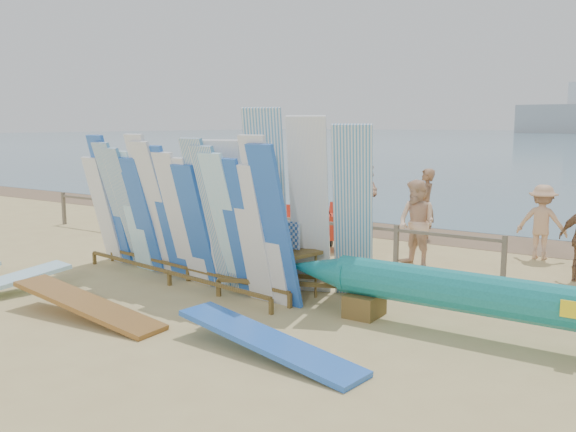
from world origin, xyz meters
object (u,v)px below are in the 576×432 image
Objects in this scene: flat_board_c at (88,318)px; beachgoer_9 at (542,222)px; main_surfboard_rack at (178,217)px; side_surfboard_rack at (289,213)px; beachgoer_5 at (364,193)px; beach_chair_left at (293,233)px; outrigger_canoe at (480,297)px; beachgoer_0 at (166,192)px; beachgoer_8 at (417,224)px; flat_board_d at (268,355)px; beachgoer_4 at (209,202)px; beachgoer_7 at (425,205)px; vendor_table at (289,271)px; beach_chair_right at (278,231)px; beachgoer_2 at (241,201)px; beachgoer_6 at (314,206)px; beachgoer_11 at (187,188)px; stroller at (335,231)px.

beachgoer_9 reaches higher than flat_board_c.
side_surfboard_rack is at bearing 19.40° from main_surfboard_rack.
side_surfboard_rack is 1.66× the size of beachgoer_5.
main_surfboard_rack is 4.28m from beach_chair_left.
beachgoer_0 is at bearing 155.31° from outrigger_canoe.
side_surfboard_rack is at bearing -30.67° from beach_chair_left.
beachgoer_8 is at bearing 123.55° from outrigger_canoe.
main_surfboard_rack is 1.95× the size of flat_board_d.
beachgoer_5 is 1.09× the size of beachgoer_0.
beach_chair_left is 2.49m from beachgoer_4.
beachgoer_4 is (-2.71, 3.97, -0.35)m from main_surfboard_rack.
beachgoer_7 reaches higher than beachgoer_8.
beachgoer_4 reaches higher than outrigger_canoe.
vendor_table is 0.46× the size of flat_board_c.
beach_chair_right is at bearing -71.93° from beachgoer_5.
flat_board_c is at bearing -110.23° from vendor_table.
beachgoer_2 is 1.01× the size of beachgoer_9.
beachgoer_8 is at bearing 51.69° from side_surfboard_rack.
beachgoer_8 is 3.13m from beachgoer_6.
outrigger_canoe is 2.28× the size of flat_board_d.
beachgoer_8 reaches higher than outrigger_canoe.
beachgoer_11 is 1.04× the size of beachgoer_7.
beachgoer_6 is (-0.22, 6.74, 0.87)m from flat_board_c.
beach_chair_right is at bearing -76.93° from beachgoer_4.
beach_chair_left is 3.27m from beachgoer_7.
beachgoer_0 reaches higher than stroller.
beachgoer_9 is 2.82m from beachgoer_7.
beachgoer_9 reaches higher than flat_board_d.
flat_board_d is at bearing 134.70° from beachgoer_11.
beachgoer_9 is 0.91× the size of beachgoer_8.
beachgoer_4 is at bearing -97.47° from beachgoer_5.
outrigger_canoe is 3.38× the size of beachgoer_11.
beachgoer_9 is (2.85, 5.22, -0.61)m from side_surfboard_rack.
outrigger_canoe is at bearing -53.66° from stroller.
flat_board_d is at bearing -70.51° from beachgoer_0.
main_surfboard_rack is at bearing -37.45° from beachgoer_2.
beachgoer_7 is (1.29, 2.16, 0.45)m from stroller.
outrigger_canoe is 3.95× the size of beachgoer_9.
beach_chair_right is 0.55× the size of beachgoer_9.
main_surfboard_rack is 3.34× the size of beachgoer_2.
vendor_table reaches higher than outrigger_canoe.
beachgoer_0 is 2.72m from beachgoer_4.
main_surfboard_rack reaches higher than beachgoer_4.
beachgoer_4 is (-2.41, -0.20, 0.58)m from beach_chair_left.
beachgoer_8 is (2.74, 5.73, 0.86)m from flat_board_c.
main_surfboard_rack is 7.24m from beachgoer_0.
beachgoer_9 is 5.00m from beachgoer_6.
main_surfboard_rack is 5.42m from beachgoer_2.
beach_chair_left is 0.50× the size of beachgoer_7.
main_surfboard_rack reaches higher than beachgoer_2.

